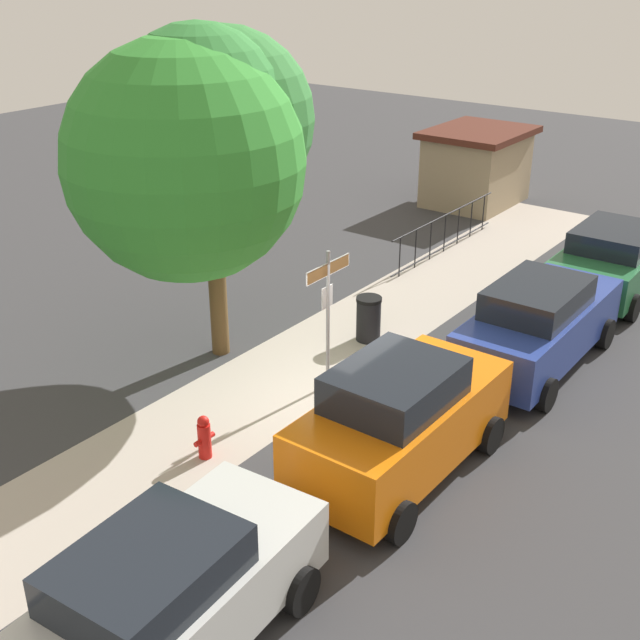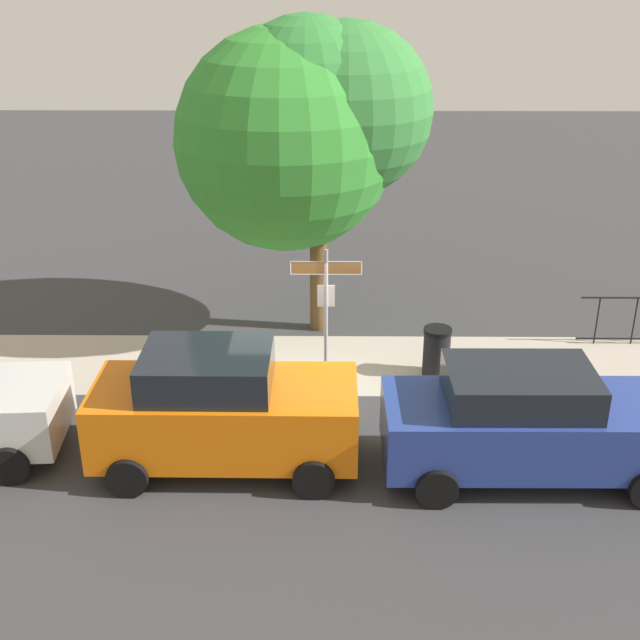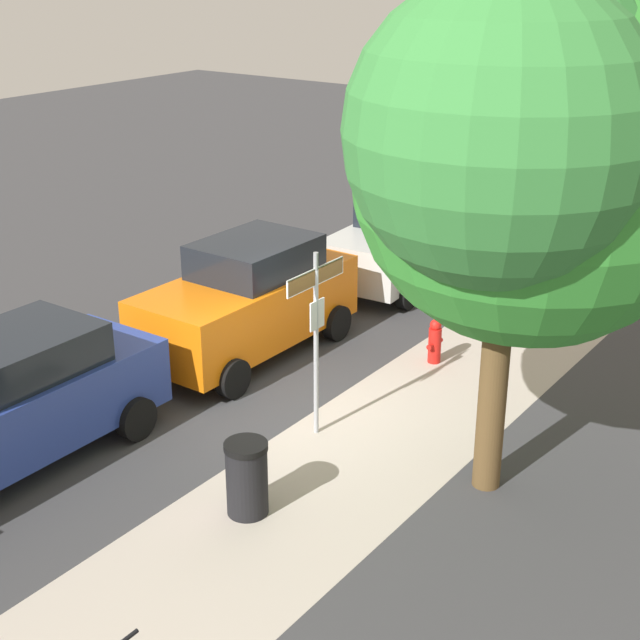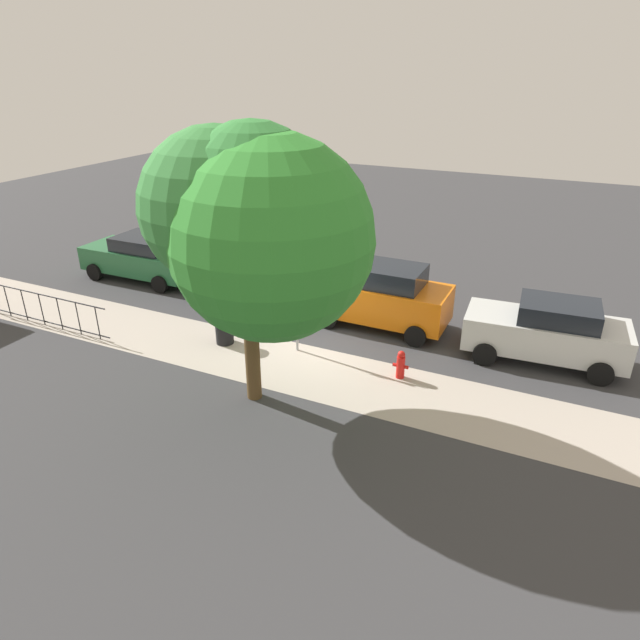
# 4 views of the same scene
# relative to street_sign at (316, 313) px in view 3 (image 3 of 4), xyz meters

# --- Properties ---
(ground_plane) EXTENTS (60.00, 60.00, 0.00)m
(ground_plane) POSITION_rel_street_sign_xyz_m (-0.38, -0.40, -1.88)
(ground_plane) COLOR #38383A
(sidewalk_strip) EXTENTS (24.00, 2.60, 0.00)m
(sidewalk_strip) POSITION_rel_street_sign_xyz_m (1.62, 0.90, -1.87)
(sidewalk_strip) COLOR #B0A497
(sidewalk_strip) RESTS_ON ground_plane
(street_sign) EXTENTS (1.28, 0.07, 2.75)m
(street_sign) POSITION_rel_street_sign_xyz_m (0.00, 0.00, 0.00)
(street_sign) COLOR #9EA0A5
(street_sign) RESTS_ON ground_plane
(shade_tree) EXTENTS (5.17, 4.45, 6.54)m
(shade_tree) POSITION_rel_street_sign_xyz_m (-0.43, 2.65, 2.56)
(shade_tree) COLOR brown
(shade_tree) RESTS_ON ground_plane
(car_silver) EXTENTS (4.33, 2.16, 1.76)m
(car_silver) POSITION_rel_street_sign_xyz_m (-6.42, -2.41, -0.98)
(car_silver) COLOR silver
(car_silver) RESTS_ON ground_plane
(car_orange) EXTENTS (4.15, 1.99, 2.00)m
(car_orange) POSITION_rel_street_sign_xyz_m (-1.62, -2.59, -0.88)
(car_orange) COLOR orange
(car_orange) RESTS_ON ground_plane
(car_blue) EXTENTS (4.64, 1.94, 1.84)m
(car_blue) POSITION_rel_street_sign_xyz_m (3.17, -2.83, -0.95)
(car_blue) COLOR navy
(car_blue) RESTS_ON ground_plane
(fire_hydrant) EXTENTS (0.42, 0.22, 0.78)m
(fire_hydrant) POSITION_rel_street_sign_xyz_m (-3.14, 0.20, -1.49)
(fire_hydrant) COLOR red
(fire_hydrant) RESTS_ON ground_plane
(trash_bin) EXTENTS (0.55, 0.55, 0.98)m
(trash_bin) POSITION_rel_street_sign_xyz_m (2.14, 0.50, -1.38)
(trash_bin) COLOR black
(trash_bin) RESTS_ON ground_plane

